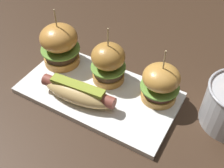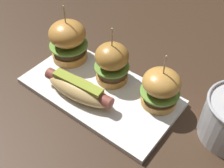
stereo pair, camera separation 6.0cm
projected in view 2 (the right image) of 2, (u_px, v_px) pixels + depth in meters
The scene contains 6 objects.
ground_plane at pixel (100, 93), 0.66m from camera, with size 3.00×3.00×0.00m, color #382619.
platter_main at pixel (100, 91), 0.65m from camera, with size 0.37×0.19×0.01m, color white.
hot_dog at pixel (78, 88), 0.62m from camera, with size 0.18×0.07×0.05m.
slider_left at pixel (68, 41), 0.69m from camera, with size 0.10×0.10×0.15m.
slider_center at pixel (111, 62), 0.64m from camera, with size 0.08×0.08×0.14m.
slider_right at pixel (161, 88), 0.59m from camera, with size 0.09×0.09×0.13m.
Camera 2 is at (0.30, -0.34, 0.48)m, focal length 44.32 mm.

